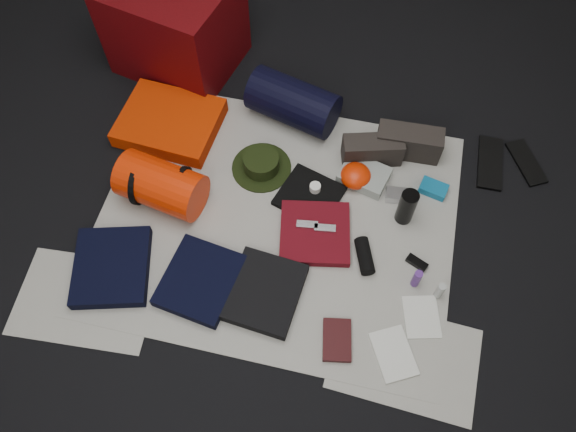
% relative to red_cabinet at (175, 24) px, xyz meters
% --- Properties ---
extents(floor, '(4.50, 4.50, 0.02)m').
position_rel_red_cabinet_xyz_m(floor, '(0.73, -0.86, -0.25)').
color(floor, black).
rests_on(floor, ground).
extents(newspaper_mat, '(1.60, 1.30, 0.01)m').
position_rel_red_cabinet_xyz_m(newspaper_mat, '(0.73, -0.86, -0.24)').
color(newspaper_mat, beige).
rests_on(newspaper_mat, floor).
extents(newspaper_sheet_front_left, '(0.61, 0.44, 0.00)m').
position_rel_red_cabinet_xyz_m(newspaper_sheet_front_left, '(0.03, -1.41, -0.24)').
color(newspaper_sheet_front_left, beige).
rests_on(newspaper_sheet_front_left, floor).
extents(newspaper_sheet_front_right, '(0.60, 0.43, 0.00)m').
position_rel_red_cabinet_xyz_m(newspaper_sheet_front_right, '(1.38, -1.36, -0.24)').
color(newspaper_sheet_front_right, beige).
rests_on(newspaper_sheet_front_right, floor).
extents(red_cabinet, '(0.68, 0.61, 0.49)m').
position_rel_red_cabinet_xyz_m(red_cabinet, '(0.00, 0.00, 0.00)').
color(red_cabinet, '#500508').
rests_on(red_cabinet, floor).
extents(sleeping_pad, '(0.50, 0.42, 0.09)m').
position_rel_red_cabinet_xyz_m(sleeping_pad, '(0.09, -0.46, -0.20)').
color(sleeping_pad, red).
rests_on(sleeping_pad, newspaper_mat).
extents(stuff_sack, '(0.41, 0.29, 0.22)m').
position_rel_red_cabinet_xyz_m(stuff_sack, '(0.20, -0.86, -0.13)').
color(stuff_sack, red).
rests_on(stuff_sack, newspaper_mat).
extents(sack_strap_left, '(0.02, 0.22, 0.22)m').
position_rel_red_cabinet_xyz_m(sack_strap_left, '(0.10, -0.86, -0.13)').
color(sack_strap_left, black).
rests_on(sack_strap_left, newspaper_mat).
extents(sack_strap_right, '(0.03, 0.22, 0.22)m').
position_rel_red_cabinet_xyz_m(sack_strap_right, '(0.30, -0.86, -0.13)').
color(sack_strap_right, black).
rests_on(sack_strap_right, newspaper_mat).
extents(navy_duffel, '(0.48, 0.33, 0.23)m').
position_rel_red_cabinet_xyz_m(navy_duffel, '(0.67, -0.26, -0.13)').
color(navy_duffel, black).
rests_on(navy_duffel, newspaper_mat).
extents(boonie_brim, '(0.30, 0.30, 0.01)m').
position_rel_red_cabinet_xyz_m(boonie_brim, '(0.59, -0.60, -0.23)').
color(boonie_brim, black).
rests_on(boonie_brim, newspaper_mat).
extents(boonie_crown, '(0.17, 0.17, 0.07)m').
position_rel_red_cabinet_xyz_m(boonie_crown, '(0.59, -0.60, -0.19)').
color(boonie_crown, black).
rests_on(boonie_crown, boonie_brim).
extents(hiking_boot_left, '(0.30, 0.18, 0.14)m').
position_rel_red_cabinet_xyz_m(hiking_boot_left, '(1.10, -0.43, -0.17)').
color(hiking_boot_left, '#2B2521').
rests_on(hiking_boot_left, newspaper_mat).
extents(hiking_boot_right, '(0.31, 0.13, 0.15)m').
position_rel_red_cabinet_xyz_m(hiking_boot_right, '(1.26, -0.35, -0.16)').
color(hiking_boot_right, '#2B2521').
rests_on(hiking_boot_right, newspaper_mat).
extents(flip_flop_left, '(0.12, 0.31, 0.02)m').
position_rel_red_cabinet_xyz_m(flip_flop_left, '(1.66, -0.33, -0.24)').
color(flip_flop_left, black).
rests_on(flip_flop_left, floor).
extents(flip_flop_right, '(0.21, 0.27, 0.01)m').
position_rel_red_cabinet_xyz_m(flip_flop_right, '(1.83, -0.28, -0.24)').
color(flip_flop_right, black).
rests_on(flip_flop_right, floor).
extents(trousers_navy_a, '(0.40, 0.43, 0.06)m').
position_rel_red_cabinet_xyz_m(trousers_navy_a, '(0.09, -1.26, -0.21)').
color(trousers_navy_a, black).
rests_on(trousers_navy_a, newspaper_mat).
extents(trousers_navy_b, '(0.34, 0.38, 0.05)m').
position_rel_red_cabinet_xyz_m(trousers_navy_b, '(0.48, -1.23, -0.21)').
color(trousers_navy_b, black).
rests_on(trousers_navy_b, newspaper_mat).
extents(trousers_charcoal, '(0.32, 0.36, 0.05)m').
position_rel_red_cabinet_xyz_m(trousers_charcoal, '(0.76, -1.22, -0.21)').
color(trousers_charcoal, black).
rests_on(trousers_charcoal, newspaper_mat).
extents(black_tshirt, '(0.33, 0.32, 0.03)m').
position_rel_red_cabinet_xyz_m(black_tshirt, '(0.85, -0.71, -0.23)').
color(black_tshirt, black).
rests_on(black_tshirt, newspaper_mat).
extents(red_shirt, '(0.36, 0.36, 0.04)m').
position_rel_red_cabinet_xyz_m(red_shirt, '(0.91, -0.90, -0.22)').
color(red_shirt, '#590912').
rests_on(red_shirt, newspaper_mat).
extents(orange_stuff_sack, '(0.16, 0.16, 0.09)m').
position_rel_red_cabinet_xyz_m(orange_stuff_sack, '(1.04, -0.57, -0.19)').
color(orange_stuff_sack, red).
rests_on(orange_stuff_sack, newspaper_mat).
extents(first_aid_pouch, '(0.25, 0.22, 0.06)m').
position_rel_red_cabinet_xyz_m(first_aid_pouch, '(1.08, -0.55, -0.21)').
color(first_aid_pouch, gray).
rests_on(first_aid_pouch, newspaper_mat).
extents(water_bottle, '(0.10, 0.10, 0.20)m').
position_rel_red_cabinet_xyz_m(water_bottle, '(1.29, -0.72, -0.14)').
color(water_bottle, black).
rests_on(water_bottle, newspaper_mat).
extents(speaker, '(0.12, 0.17, 0.06)m').
position_rel_red_cabinet_xyz_m(speaker, '(1.15, -0.97, -0.21)').
color(speaker, black).
rests_on(speaker, newspaper_mat).
extents(compact_camera, '(0.12, 0.08, 0.04)m').
position_rel_red_cabinet_xyz_m(compact_camera, '(1.25, -0.62, -0.22)').
color(compact_camera, silver).
rests_on(compact_camera, newspaper_mat).
extents(cyan_case, '(0.14, 0.11, 0.04)m').
position_rel_red_cabinet_xyz_m(cyan_case, '(1.41, -0.55, -0.22)').
color(cyan_case, '#0E638F').
rests_on(cyan_case, newspaper_mat).
extents(toiletry_purple, '(0.04, 0.04, 0.11)m').
position_rel_red_cabinet_xyz_m(toiletry_purple, '(1.38, -1.03, -0.19)').
color(toiletry_purple, '#4F2579').
rests_on(toiletry_purple, newspaper_mat).
extents(toiletry_clear, '(0.04, 0.04, 0.10)m').
position_rel_red_cabinet_xyz_m(toiletry_clear, '(1.48, -1.06, -0.19)').
color(toiletry_clear, '#A5A9A4').
rests_on(toiletry_clear, newspaper_mat).
extents(paperback_book, '(0.14, 0.19, 0.02)m').
position_rel_red_cabinet_xyz_m(paperback_book, '(1.10, -1.35, -0.23)').
color(paperback_book, black).
rests_on(paperback_book, newspaper_mat).
extents(map_booklet, '(0.23, 0.25, 0.01)m').
position_rel_red_cabinet_xyz_m(map_booklet, '(1.33, -1.36, -0.23)').
color(map_booklet, silver).
rests_on(map_booklet, newspaper_mat).
extents(map_printout, '(0.18, 0.21, 0.01)m').
position_rel_red_cabinet_xyz_m(map_printout, '(1.42, -1.17, -0.24)').
color(map_printout, silver).
rests_on(map_printout, newspaper_mat).
extents(sunglasses, '(0.10, 0.07, 0.02)m').
position_rel_red_cabinet_xyz_m(sunglasses, '(1.38, -0.94, -0.23)').
color(sunglasses, black).
rests_on(sunglasses, newspaper_mat).
extents(key_cluster, '(0.10, 0.10, 0.01)m').
position_rel_red_cabinet_xyz_m(key_cluster, '(0.13, -1.36, -0.23)').
color(key_cluster, silver).
rests_on(key_cluster, newspaper_mat).
extents(tape_roll, '(0.05, 0.05, 0.04)m').
position_rel_red_cabinet_xyz_m(tape_roll, '(0.87, -0.68, -0.19)').
color(tape_roll, white).
rests_on(tape_roll, black_tshirt).
extents(energy_bar_a, '(0.10, 0.05, 0.01)m').
position_rel_red_cabinet_xyz_m(energy_bar_a, '(0.87, -0.88, -0.19)').
color(energy_bar_a, silver).
rests_on(energy_bar_a, red_shirt).
extents(energy_bar_b, '(0.10, 0.05, 0.01)m').
position_rel_red_cabinet_xyz_m(energy_bar_b, '(0.95, -0.88, -0.19)').
color(energy_bar_b, silver).
rests_on(energy_bar_b, red_shirt).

